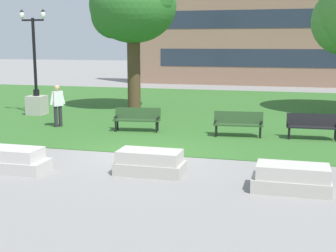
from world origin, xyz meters
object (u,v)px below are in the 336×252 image
(park_bench_far_right, at_px, (238,122))
(park_bench_near_right, at_px, (312,125))
(lamp_post_left, at_px, (36,94))
(person_bystander_near_lawn, at_px, (58,103))
(park_bench_near_left, at_px, (137,118))
(concrete_block_left, at_px, (150,163))
(concrete_block_right, at_px, (292,179))
(concrete_block_center, at_px, (13,160))

(park_bench_far_right, bearing_deg, park_bench_near_right, 4.08)
(lamp_post_left, relative_size, person_bystander_near_lawn, 2.88)
(park_bench_near_left, bearing_deg, lamp_post_left, 155.20)
(park_bench_far_right, bearing_deg, park_bench_near_left, 179.61)
(lamp_post_left, height_order, person_bystander_near_lawn, lamp_post_left)
(park_bench_far_right, xyz_separation_m, person_bystander_near_lawn, (-7.36, 0.07, 0.44))
(park_bench_near_right, relative_size, lamp_post_left, 0.37)
(concrete_block_left, distance_m, person_bystander_near_lawn, 8.01)
(concrete_block_left, relative_size, concrete_block_right, 1.00)
(concrete_block_center, relative_size, concrete_block_right, 1.02)
(concrete_block_center, bearing_deg, person_bystander_near_lawn, 107.49)
(park_bench_near_left, distance_m, person_bystander_near_lawn, 3.46)
(concrete_block_right, distance_m, park_bench_near_left, 8.49)
(concrete_block_left, height_order, park_bench_near_left, park_bench_near_left)
(park_bench_near_right, distance_m, park_bench_far_right, 2.63)
(park_bench_far_right, xyz_separation_m, lamp_post_left, (-9.92, 2.79, 0.48))
(park_bench_near_left, bearing_deg, park_bench_near_right, 1.40)
(park_bench_near_left, relative_size, park_bench_near_right, 1.02)
(park_bench_near_left, relative_size, park_bench_far_right, 1.01)
(park_bench_near_left, relative_size, person_bystander_near_lawn, 1.08)
(concrete_block_center, height_order, park_bench_far_right, park_bench_far_right)
(lamp_post_left, distance_m, person_bystander_near_lawn, 3.74)
(concrete_block_right, relative_size, lamp_post_left, 0.37)
(park_bench_far_right, relative_size, lamp_post_left, 0.37)
(concrete_block_left, distance_m, concrete_block_right, 3.68)
(person_bystander_near_lawn, bearing_deg, concrete_block_left, -44.88)
(concrete_block_center, relative_size, lamp_post_left, 0.37)
(park_bench_far_right, bearing_deg, concrete_block_right, -72.41)
(park_bench_near_left, height_order, lamp_post_left, lamp_post_left)
(concrete_block_left, distance_m, park_bench_near_left, 6.02)
(concrete_block_center, distance_m, person_bystander_near_lawn, 6.65)
(concrete_block_center, distance_m, park_bench_far_right, 8.24)
(concrete_block_left, relative_size, lamp_post_left, 0.37)
(park_bench_near_left, xyz_separation_m, lamp_post_left, (-5.99, 2.77, 0.48))
(concrete_block_right, bearing_deg, concrete_block_left, 171.44)
(park_bench_near_right, bearing_deg, park_bench_far_right, -175.92)
(concrete_block_center, distance_m, concrete_block_left, 3.73)
(concrete_block_left, xyz_separation_m, concrete_block_right, (3.64, -0.55, 0.00))
(concrete_block_center, relative_size, park_bench_near_right, 1.01)
(park_bench_far_right, bearing_deg, concrete_block_left, -106.97)
(concrete_block_right, bearing_deg, park_bench_near_left, 133.71)
(concrete_block_center, distance_m, concrete_block_right, 7.30)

